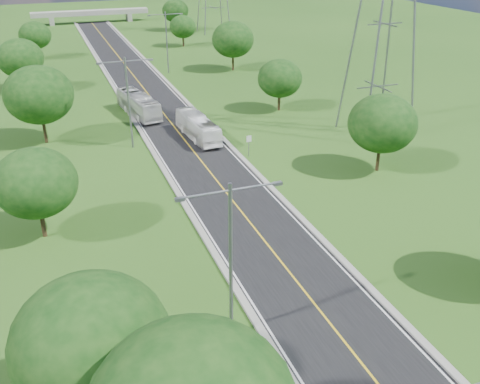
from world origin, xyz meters
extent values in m
plane|color=#254D15|center=(0.00, 60.00, 0.00)|extent=(260.00, 260.00, 0.00)
cube|color=black|center=(0.00, 66.00, 0.03)|extent=(8.00, 150.00, 0.06)
cube|color=gray|center=(-4.25, 66.00, 0.11)|extent=(0.50, 150.00, 0.22)
cube|color=gray|center=(4.25, 66.00, 0.11)|extent=(0.50, 150.00, 0.22)
cylinder|color=slate|center=(5.20, 38.00, 1.20)|extent=(0.08, 0.08, 2.40)
cube|color=white|center=(5.20, 37.97, 2.00)|extent=(0.55, 0.04, 0.70)
cube|color=gray|center=(-10.00, 140.00, 1.00)|extent=(1.20, 3.00, 2.00)
cube|color=gray|center=(10.00, 140.00, 1.00)|extent=(1.20, 3.00, 2.00)
cube|color=gray|center=(0.00, 140.00, 2.60)|extent=(30.00, 3.00, 1.20)
cylinder|color=slate|center=(-6.00, 12.00, 5.00)|extent=(0.22, 0.22, 10.00)
cylinder|color=slate|center=(-7.40, 12.00, 9.60)|extent=(2.80, 0.12, 0.12)
cylinder|color=slate|center=(-4.60, 12.00, 9.60)|extent=(2.80, 0.12, 0.12)
cube|color=slate|center=(-8.70, 12.00, 9.55)|extent=(0.50, 0.25, 0.18)
cube|color=slate|center=(-3.30, 12.00, 9.55)|extent=(0.50, 0.25, 0.18)
cylinder|color=slate|center=(-6.00, 45.00, 5.00)|extent=(0.22, 0.22, 10.00)
cylinder|color=slate|center=(-7.40, 45.00, 9.60)|extent=(2.80, 0.12, 0.12)
cylinder|color=slate|center=(-4.60, 45.00, 9.60)|extent=(2.80, 0.12, 0.12)
cube|color=slate|center=(-8.70, 45.00, 9.55)|extent=(0.50, 0.25, 0.18)
cube|color=slate|center=(-3.30, 45.00, 9.55)|extent=(0.50, 0.25, 0.18)
cylinder|color=slate|center=(6.00, 78.00, 5.00)|extent=(0.22, 0.22, 10.00)
cylinder|color=slate|center=(4.60, 78.00, 9.60)|extent=(2.80, 0.12, 0.12)
cylinder|color=slate|center=(7.40, 78.00, 9.60)|extent=(2.80, 0.12, 0.12)
cube|color=slate|center=(3.30, 78.00, 9.55)|extent=(0.50, 0.25, 0.18)
cube|color=slate|center=(8.70, 78.00, 9.55)|extent=(0.50, 0.25, 0.18)
ellipsoid|color=#0E360E|center=(-14.00, 8.00, 5.27)|extent=(7.14, 7.14, 6.07)
cylinder|color=black|center=(-16.00, 28.00, 1.35)|extent=(0.36, 0.36, 2.70)
ellipsoid|color=#0E360E|center=(-16.00, 28.00, 4.65)|extent=(6.30, 6.30, 5.36)
cylinder|color=black|center=(-15.00, 50.00, 1.62)|extent=(0.36, 0.36, 3.24)
ellipsoid|color=#0E360E|center=(-15.00, 50.00, 5.58)|extent=(7.56, 7.56, 6.43)
cylinder|color=black|center=(-17.00, 74.00, 1.44)|extent=(0.36, 0.36, 2.88)
ellipsoid|color=#0E360E|center=(-17.00, 74.00, 4.96)|extent=(6.72, 6.72, 5.71)
cylinder|color=black|center=(-14.50, 98.00, 1.26)|extent=(0.36, 0.36, 2.52)
ellipsoid|color=#0E360E|center=(-14.50, 98.00, 4.34)|extent=(5.88, 5.88, 5.00)
cylinder|color=black|center=(16.00, 30.00, 1.44)|extent=(0.36, 0.36, 2.88)
ellipsoid|color=#0E360E|center=(16.00, 30.00, 4.96)|extent=(6.72, 6.72, 5.71)
cylinder|color=black|center=(15.00, 52.00, 1.26)|extent=(0.36, 0.36, 2.52)
ellipsoid|color=#0E360E|center=(15.00, 52.00, 4.34)|extent=(5.88, 5.88, 5.00)
cylinder|color=black|center=(17.00, 76.00, 1.53)|extent=(0.36, 0.36, 3.06)
ellipsoid|color=#0E360E|center=(17.00, 76.00, 5.27)|extent=(7.14, 7.14, 6.07)
cylinder|color=black|center=(14.50, 100.00, 1.17)|extent=(0.36, 0.36, 2.34)
ellipsoid|color=#0E360E|center=(14.50, 100.00, 4.03)|extent=(5.46, 5.46, 4.64)
cylinder|color=black|center=(18.00, 120.00, 1.35)|extent=(0.36, 0.36, 2.70)
ellipsoid|color=#0E360E|center=(18.00, 120.00, 4.65)|extent=(6.30, 6.30, 5.36)
imported|color=white|center=(1.66, 45.18, 1.40)|extent=(2.95, 9.73, 2.67)
imported|color=silver|center=(-3.14, 56.28, 1.51)|extent=(4.19, 10.65, 2.89)
camera|label=1|loc=(-14.22, -11.63, 21.69)|focal=40.00mm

